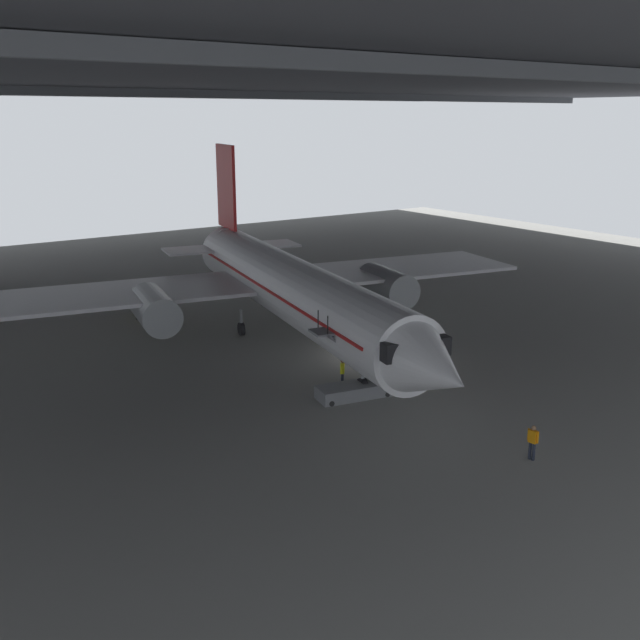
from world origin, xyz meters
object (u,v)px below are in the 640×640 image
airplane_main (289,287)px  crew_worker_by_stairs (342,371)px  boarding_stairs (353,384)px  crew_worker_near_nose (533,440)px  baggage_tug (145,310)px

airplane_main → crew_worker_by_stairs: (-2.35, -9.04, -2.67)m
boarding_stairs → crew_worker_near_nose: (1.92, -10.24, 0.16)m
crew_worker_by_stairs → boarding_stairs: bearing=-105.6°
crew_worker_near_nose → crew_worker_by_stairs: bearing=97.3°
boarding_stairs → crew_worker_near_nose: bearing=-79.4°
boarding_stairs → baggage_tug: boarding_stairs is taller
baggage_tug → crew_worker_by_stairs: bearing=-80.7°
boarding_stairs → baggage_tug: size_ratio=1.94×
crew_worker_near_nose → baggage_tug: size_ratio=0.64×
crew_worker_by_stairs → baggage_tug: 20.41m
crew_worker_near_nose → baggage_tug: bearing=98.6°
crew_worker_by_stairs → airplane_main: bearing=75.4°
crew_worker_by_stairs → crew_worker_near_nose: bearing=-82.7°
airplane_main → crew_worker_near_nose: (-0.85, -20.79, -2.69)m
crew_worker_near_nose → crew_worker_by_stairs: size_ratio=0.99×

